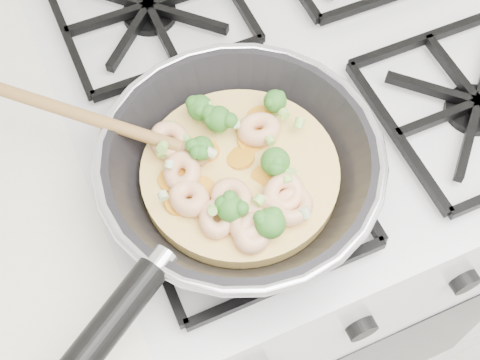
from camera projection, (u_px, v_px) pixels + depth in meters
name	position (u px, v px, depth m)	size (l,w,h in m)	color
stove	(284.00, 219.00, 1.19)	(0.60, 0.60, 0.92)	silver
skillet	(235.00, 172.00, 0.67)	(0.44, 0.39, 0.09)	black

